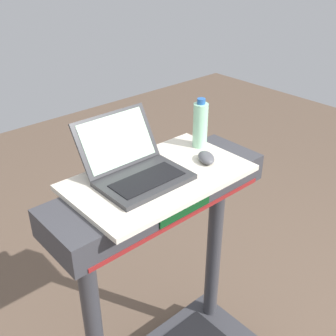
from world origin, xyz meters
TOP-DOWN VIEW (x-y plane):
  - desk_board at (0.00, 0.70)m, footprint 0.67×0.40m
  - laptop at (-0.07, 0.74)m, footprint 0.32×0.32m
  - computer_mouse at (0.21, 0.66)m, footprint 0.10×0.12m
  - water_bottle at (0.28, 0.77)m, footprint 0.06×0.06m

SIDE VIEW (x-z plane):
  - desk_board at x=0.00m, z-range 1.09..1.11m
  - computer_mouse at x=0.21m, z-range 1.11..1.15m
  - laptop at x=-0.07m, z-range 1.05..1.26m
  - water_bottle at x=0.28m, z-range 1.11..1.31m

